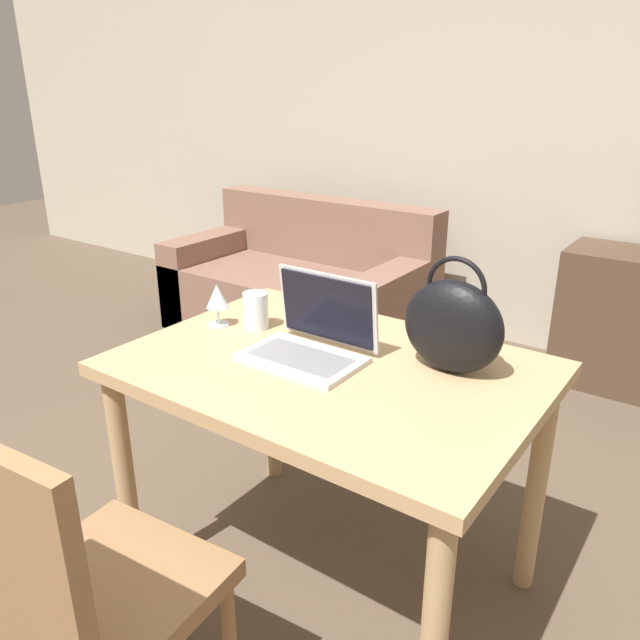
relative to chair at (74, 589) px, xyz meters
The scene contains 8 objects.
wall_back 3.20m from the chair, 90.56° to the left, with size 10.00×0.06×2.70m.
dining_table 0.80m from the chair, 81.83° to the left, with size 1.15×0.82×0.77m.
chair is the anchor object (origin of this frame).
couch 2.74m from the chair, 117.19° to the left, with size 1.59×0.83×0.82m.
laptop 0.86m from the chair, 86.94° to the left, with size 0.33×0.25×0.23m.
drinking_glass 0.94m from the chair, 104.89° to the left, with size 0.08×0.08×0.12m.
wine_glass 0.94m from the chair, 113.01° to the left, with size 0.07×0.07×0.14m.
handbag 1.08m from the chair, 66.32° to the left, with size 0.28×0.13×0.32m.
Camera 1 is at (1.04, -0.52, 1.51)m, focal length 35.00 mm.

